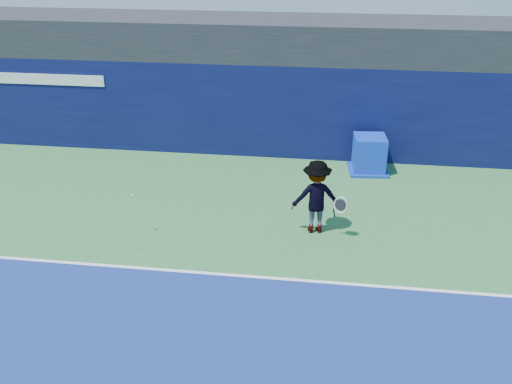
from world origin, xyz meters
TOP-DOWN VIEW (x-y plane):
  - ground at (0.00, 0.00)m, footprint 80.00×80.00m
  - baseline at (0.00, 3.00)m, footprint 24.00×0.10m
  - stadium_band at (0.00, 11.50)m, footprint 36.00×3.00m
  - back_wall_assembly at (-0.00, 10.50)m, footprint 36.00×1.03m
  - equipment_cart at (3.79, 9.29)m, footprint 1.27×1.27m
  - tennis_player at (2.32, 5.26)m, footprint 1.42×0.89m
  - tennis_ball at (-2.04, 4.46)m, footprint 0.07×0.07m

SIDE VIEW (x-z plane):
  - ground at x=0.00m, z-range 0.00..0.00m
  - baseline at x=0.00m, z-range 0.01..0.01m
  - equipment_cart at x=3.79m, z-range -0.05..1.08m
  - tennis_player at x=2.32m, z-range 0.00..1.87m
  - tennis_ball at x=-2.04m, z-range 1.04..1.11m
  - back_wall_assembly at x=0.00m, z-range 0.00..3.00m
  - stadium_band at x=0.00m, z-range 3.00..4.20m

